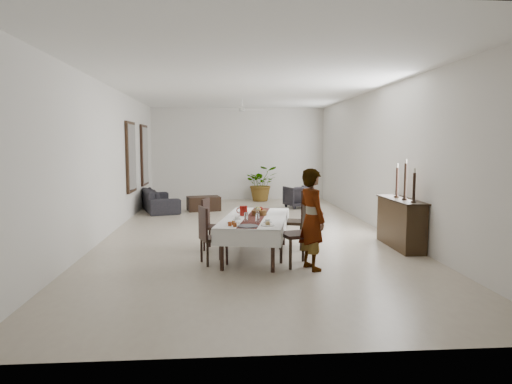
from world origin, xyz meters
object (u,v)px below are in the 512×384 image
object	(u,v)px
woman	(312,219)
sideboard_body	(401,224)
red_pitcher	(244,211)
sofa	(160,200)
dining_table_top	(255,219)

from	to	relation	value
woman	sideboard_body	size ratio (longest dim) A/B	1.06
red_pitcher	sideboard_body	bearing A→B (deg)	5.32
woman	sofa	xyz separation A→B (m)	(-3.22, 6.58, -0.47)
dining_table_top	sofa	world-z (taller)	dining_table_top
sideboard_body	dining_table_top	bearing A→B (deg)	-170.79
dining_table_top	woman	world-z (taller)	woman
dining_table_top	red_pitcher	distance (m)	0.29
sideboard_body	red_pitcher	bearing A→B (deg)	-174.68
red_pitcher	sideboard_body	xyz separation A→B (m)	(2.98, 0.28, -0.32)
dining_table_top	sideboard_body	world-z (taller)	sideboard_body
sideboard_body	sofa	xyz separation A→B (m)	(-5.19, 5.19, -0.13)
dining_table_top	sideboard_body	xyz separation A→B (m)	(2.79, 0.45, -0.20)
dining_table_top	sideboard_body	size ratio (longest dim) A/B	1.45
woman	sideboard_body	bearing A→B (deg)	-74.34
sideboard_body	woman	bearing A→B (deg)	-144.85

